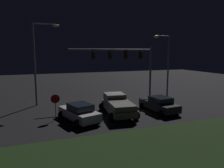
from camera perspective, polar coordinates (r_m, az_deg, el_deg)
ground_plane at (r=22.49m, az=0.97°, el=-6.40°), size 80.00×80.00×0.00m
grass_median at (r=14.26m, az=15.88°, el=-15.49°), size 22.21×6.36×0.10m
pickup_truck at (r=19.97m, az=1.44°, el=-5.36°), size 3.25×5.58×1.80m
car_sedan at (r=21.44m, az=12.52°, el=-5.31°), size 2.77×4.56×1.51m
car_sedan_far at (r=18.41m, az=-8.77°, el=-7.48°), size 3.28×4.74×1.51m
traffic_signal_gantry at (r=25.65m, az=3.81°, el=6.79°), size 10.32×0.56×6.50m
street_lamp_left at (r=24.30m, az=-18.87°, el=7.51°), size 2.83×0.44×8.89m
street_lamp_right at (r=28.65m, az=14.12°, el=6.72°), size 2.38×0.44×8.00m
stop_sign at (r=18.84m, az=-14.94°, el=-4.72°), size 0.76×0.08×2.23m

